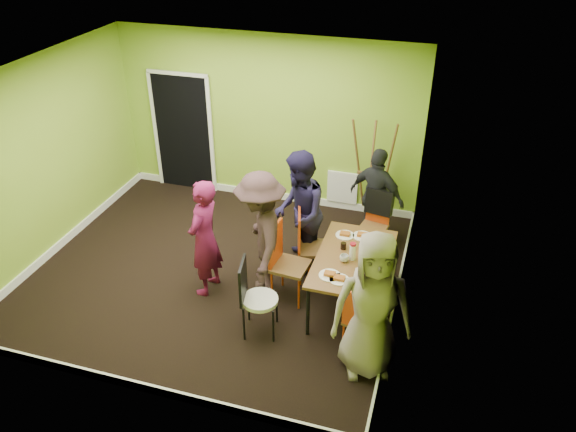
{
  "coord_description": "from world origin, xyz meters",
  "views": [
    {
      "loc": [
        2.79,
        -5.82,
        4.75
      ],
      "look_at": [
        1.04,
        0.0,
        1.08
      ],
      "focal_mm": 35.0,
      "sensor_mm": 36.0,
      "label": 1
    }
  ],
  "objects_px": {
    "easel": "(372,172)",
    "thermos": "(352,252)",
    "person_standing": "(204,238)",
    "person_front_end": "(372,306)",
    "chair_back_end": "(378,209)",
    "chair_front_end": "(361,317)",
    "person_back_end": "(377,197)",
    "person_left_near": "(261,236)",
    "chair_left_far": "(308,242)",
    "orange_bottle": "(354,246)",
    "blue_bottle": "(366,267)",
    "person_left_far": "(299,214)",
    "chair_left_near": "(284,258)",
    "chair_bentwood": "(254,294)",
    "dining_table": "(353,261)"
  },
  "relations": [
    {
      "from": "orange_bottle",
      "to": "person_front_end",
      "type": "height_order",
      "value": "person_front_end"
    },
    {
      "from": "chair_back_end",
      "to": "person_standing",
      "type": "distance_m",
      "value": 2.57
    },
    {
      "from": "orange_bottle",
      "to": "thermos",
      "type": "bearing_deg",
      "value": -83.47
    },
    {
      "from": "dining_table",
      "to": "person_back_end",
      "type": "distance_m",
      "value": 1.59
    },
    {
      "from": "chair_back_end",
      "to": "person_back_end",
      "type": "distance_m",
      "value": 0.21
    },
    {
      "from": "person_back_end",
      "to": "person_left_near",
      "type": "bearing_deg",
      "value": 75.79
    },
    {
      "from": "chair_bentwood",
      "to": "person_back_end",
      "type": "xyz_separation_m",
      "value": [
        1.05,
        2.39,
        0.2
      ]
    },
    {
      "from": "chair_left_far",
      "to": "chair_back_end",
      "type": "bearing_deg",
      "value": 126.05
    },
    {
      "from": "orange_bottle",
      "to": "person_left_near",
      "type": "distance_m",
      "value": 1.18
    },
    {
      "from": "chair_left_near",
      "to": "person_left_far",
      "type": "relative_size",
      "value": 0.6
    },
    {
      "from": "chair_back_end",
      "to": "chair_bentwood",
      "type": "distance_m",
      "value": 2.47
    },
    {
      "from": "chair_front_end",
      "to": "person_left_far",
      "type": "xyz_separation_m",
      "value": [
        -1.12,
        1.4,
        0.37
      ]
    },
    {
      "from": "chair_left_far",
      "to": "person_back_end",
      "type": "relative_size",
      "value": 0.68
    },
    {
      "from": "chair_bentwood",
      "to": "easel",
      "type": "xyz_separation_m",
      "value": [
        0.88,
        2.98,
        0.31
      ]
    },
    {
      "from": "person_standing",
      "to": "person_back_end",
      "type": "bearing_deg",
      "value": 137.39
    },
    {
      "from": "person_left_near",
      "to": "easel",
      "type": "bearing_deg",
      "value": 132.27
    },
    {
      "from": "chair_left_far",
      "to": "chair_front_end",
      "type": "relative_size",
      "value": 1.12
    },
    {
      "from": "chair_front_end",
      "to": "person_front_end",
      "type": "xyz_separation_m",
      "value": [
        0.14,
        -0.22,
        0.37
      ]
    },
    {
      "from": "person_standing",
      "to": "person_front_end",
      "type": "height_order",
      "value": "person_front_end"
    },
    {
      "from": "chair_left_near",
      "to": "person_standing",
      "type": "distance_m",
      "value": 1.05
    },
    {
      "from": "person_left_far",
      "to": "person_back_end",
      "type": "distance_m",
      "value": 1.35
    },
    {
      "from": "chair_left_far",
      "to": "easel",
      "type": "bearing_deg",
      "value": 146.87
    },
    {
      "from": "orange_bottle",
      "to": "person_back_end",
      "type": "distance_m",
      "value": 1.4
    },
    {
      "from": "chair_front_end",
      "to": "chair_bentwood",
      "type": "distance_m",
      "value": 1.27
    },
    {
      "from": "person_standing",
      "to": "chair_left_near",
      "type": "bearing_deg",
      "value": 103.14
    },
    {
      "from": "person_standing",
      "to": "person_front_end",
      "type": "bearing_deg",
      "value": 74.98
    },
    {
      "from": "thermos",
      "to": "person_left_near",
      "type": "height_order",
      "value": "person_left_near"
    },
    {
      "from": "chair_left_far",
      "to": "person_front_end",
      "type": "xyz_separation_m",
      "value": [
        1.08,
        -1.43,
        0.31
      ]
    },
    {
      "from": "person_left_far",
      "to": "person_front_end",
      "type": "relative_size",
      "value": 1.0
    },
    {
      "from": "chair_left_near",
      "to": "chair_back_end",
      "type": "distance_m",
      "value": 1.76
    },
    {
      "from": "easel",
      "to": "person_back_end",
      "type": "bearing_deg",
      "value": -73.36
    },
    {
      "from": "chair_bentwood",
      "to": "person_left_near",
      "type": "distance_m",
      "value": 0.84
    },
    {
      "from": "person_left_near",
      "to": "dining_table",
      "type": "bearing_deg",
      "value": 69.81
    },
    {
      "from": "easel",
      "to": "thermos",
      "type": "distance_m",
      "value": 2.23
    },
    {
      "from": "blue_bottle",
      "to": "person_left_far",
      "type": "height_order",
      "value": "person_left_far"
    },
    {
      "from": "chair_back_end",
      "to": "chair_front_end",
      "type": "distance_m",
      "value": 2.22
    },
    {
      "from": "easel",
      "to": "blue_bottle",
      "type": "relative_size",
      "value": 7.84
    },
    {
      "from": "dining_table",
      "to": "orange_bottle",
      "type": "xyz_separation_m",
      "value": [
        -0.04,
        0.19,
        0.09
      ]
    },
    {
      "from": "dining_table",
      "to": "person_front_end",
      "type": "bearing_deg",
      "value": -69.02
    },
    {
      "from": "chair_front_end",
      "to": "easel",
      "type": "distance_m",
      "value": 3.02
    },
    {
      "from": "chair_back_end",
      "to": "person_left_near",
      "type": "xyz_separation_m",
      "value": [
        -1.27,
        -1.46,
        0.2
      ]
    },
    {
      "from": "person_back_end",
      "to": "person_front_end",
      "type": "xyz_separation_m",
      "value": [
        0.36,
        -2.6,
        0.13
      ]
    },
    {
      "from": "chair_left_near",
      "to": "blue_bottle",
      "type": "relative_size",
      "value": 4.79
    },
    {
      "from": "dining_table",
      "to": "chair_back_end",
      "type": "relative_size",
      "value": 1.57
    },
    {
      "from": "chair_left_far",
      "to": "chair_back_end",
      "type": "relative_size",
      "value": 1.08
    },
    {
      "from": "person_left_near",
      "to": "person_front_end",
      "type": "height_order",
      "value": "person_front_end"
    },
    {
      "from": "chair_back_end",
      "to": "person_front_end",
      "type": "xyz_separation_m",
      "value": [
        0.3,
        -2.42,
        0.21
      ]
    },
    {
      "from": "chair_left_far",
      "to": "orange_bottle",
      "type": "relative_size",
      "value": 13.23
    },
    {
      "from": "blue_bottle",
      "to": "person_left_near",
      "type": "relative_size",
      "value": 0.13
    },
    {
      "from": "chair_left_far",
      "to": "person_left_far",
      "type": "distance_m",
      "value": 0.4
    }
  ]
}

